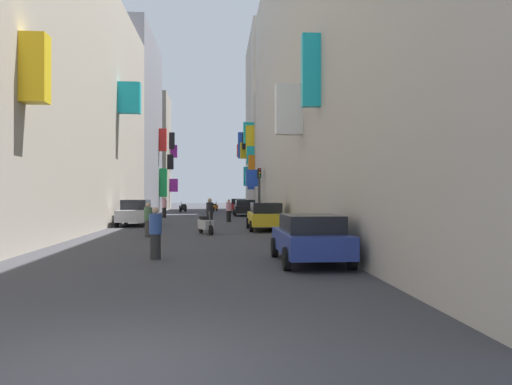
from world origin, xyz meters
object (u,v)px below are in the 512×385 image
pedestrian_mid_street (148,220)px  traffic_light_near_corner (260,184)px  scooter_silver (206,225)px  parked_car_red (238,205)px  parked_car_blue (310,237)px  scooter_orange (215,207)px  parked_car_silver (136,212)px  traffic_light_far_corner (259,185)px  pedestrian_near_left (229,211)px  parked_car_black (245,207)px  parked_car_yellow (266,216)px  scooter_black (183,208)px  pedestrian_far_away (164,207)px  pedestrian_crossing (155,233)px  pedestrian_near_right (210,214)px

pedestrian_mid_street → traffic_light_near_corner: traffic_light_near_corner is taller
scooter_silver → traffic_light_near_corner: bearing=75.2°
parked_car_red → pedestrian_mid_street: 30.68m
parked_car_blue → scooter_orange: parked_car_blue is taller
parked_car_silver → traffic_light_far_corner: traffic_light_far_corner is taller
scooter_silver → pedestrian_near_left: (1.34, 10.16, 0.33)m
parked_car_black → scooter_silver: 19.61m
parked_car_red → scooter_orange: bearing=139.7°
parked_car_yellow → parked_car_black: size_ratio=0.97×
parked_car_blue → pedestrian_near_left: (-1.86, 20.30, 0.06)m
scooter_black → pedestrian_far_away: (-0.62, -12.60, 0.40)m
scooter_black → pedestrian_crossing: (1.94, -38.04, 0.31)m
pedestrian_mid_street → pedestrian_near_left: bearing=71.4°
traffic_light_near_corner → parked_car_blue: bearing=-91.6°
scooter_black → pedestrian_crossing: size_ratio=1.23×
parked_car_blue → scooter_silver: 10.63m
scooter_orange → pedestrian_near_right: (-0.11, -28.11, 0.40)m
pedestrian_mid_street → pedestrian_far_away: pedestrian_far_away is taller
scooter_black → scooter_orange: same height
pedestrian_near_left → pedestrian_far_away: pedestrian_far_away is taller
parked_car_blue → traffic_light_far_corner: traffic_light_far_corner is taller
parked_car_red → pedestrian_mid_street: (-5.32, -30.21, 0.01)m
parked_car_blue → parked_car_red: (-0.44, 38.95, 0.03)m
scooter_black → pedestrian_mid_street: 30.42m
parked_car_red → pedestrian_crossing: bearing=-96.1°
scooter_orange → scooter_silver: 30.94m
parked_car_yellow → scooter_black: 27.48m
pedestrian_near_left → traffic_light_near_corner: size_ratio=0.40×
parked_car_red → traffic_light_near_corner: bearing=-85.4°
parked_car_red → scooter_silver: bearing=-95.5°
parked_car_blue → pedestrian_near_right: pedestrian_near_right is taller
parked_car_black → parked_car_red: bearing=91.4°
scooter_silver → traffic_light_near_corner: (3.90, 14.74, 2.28)m
parked_car_blue → parked_car_yellow: size_ratio=0.98×
scooter_orange → traffic_light_far_corner: bearing=-76.8°
scooter_black → traffic_light_far_corner: size_ratio=0.49×
pedestrian_near_right → pedestrian_far_away: size_ratio=1.00×
pedestrian_crossing → parked_car_blue: bearing=-13.9°
parked_car_blue → parked_car_silver: 18.60m
traffic_light_near_corner → pedestrian_mid_street: bearing=-111.8°
scooter_silver → pedestrian_near_right: bearing=87.0°
traffic_light_near_corner → pedestrian_near_left: bearing=-119.2°
pedestrian_near_right → traffic_light_near_corner: 12.62m
parked_car_red → parked_car_yellow: size_ratio=1.04×
parked_car_blue → pedestrian_far_away: bearing=104.8°
parked_car_yellow → scooter_black: size_ratio=2.13×
parked_car_black → pedestrian_crossing: bearing=-98.5°
scooter_silver → pedestrian_mid_street: (-2.56, -1.40, 0.30)m
parked_car_yellow → pedestrian_mid_street: size_ratio=2.66×
pedestrian_near_left → pedestrian_far_away: size_ratio=0.92×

